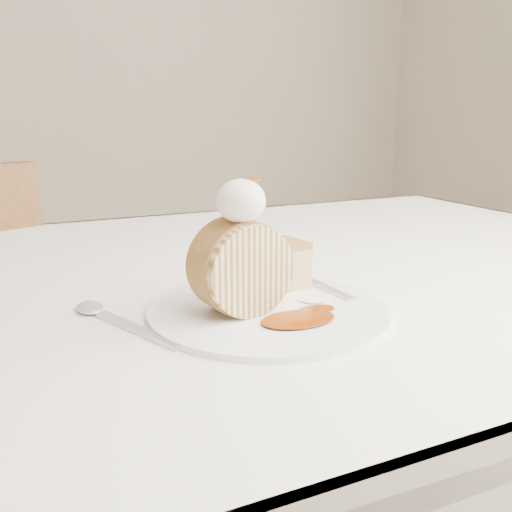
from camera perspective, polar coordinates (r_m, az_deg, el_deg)
name	(u,v)px	position (r m, az deg, el deg)	size (l,w,h in m)	color
table	(236,331)	(0.80, -2.01, -7.52)	(1.40, 0.90, 0.75)	white
plate	(269,310)	(0.61, 1.26, -5.43)	(0.25, 0.25, 0.01)	white
roulade_slice	(241,267)	(0.58, -1.50, -1.14)	(0.09, 0.09, 0.05)	beige
cake_chunk	(280,268)	(0.67, 2.37, -1.17)	(0.06, 0.05, 0.05)	#B17843
whipped_cream	(241,201)	(0.56, -1.52, 5.52)	(0.05, 0.05, 0.04)	white
caramel_drizzle	(249,175)	(0.57, -0.66, 8.13)	(0.02, 0.02, 0.01)	#7A2B05
caramel_pool	(298,319)	(0.57, 4.24, -6.30)	(0.08, 0.05, 0.00)	#7A2B05
fork	(324,287)	(0.67, 6.83, -3.06)	(0.02, 0.15, 0.00)	silver
spoon	(137,329)	(0.57, -11.78, -7.20)	(0.02, 0.16, 0.00)	silver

